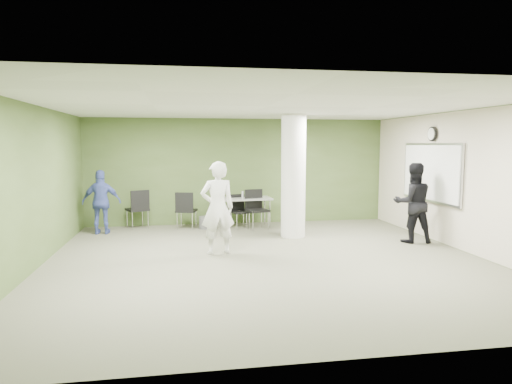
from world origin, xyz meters
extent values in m
plane|color=#525341|center=(0.00, 0.00, 0.00)|extent=(8.00, 8.00, 0.00)
plane|color=white|center=(0.00, 0.00, 2.80)|extent=(8.00, 8.00, 0.00)
cube|color=#445829|center=(0.00, 4.00, 1.40)|extent=(8.00, 2.80, 0.02)
cube|color=#445829|center=(-4.00, 0.00, 1.40)|extent=(0.02, 8.00, 2.80)
cube|color=beige|center=(4.00, 0.00, 1.40)|extent=(0.02, 8.00, 2.80)
cylinder|color=silver|center=(1.00, 2.00, 1.40)|extent=(0.56, 0.56, 2.80)
cube|color=silver|center=(3.93, 1.20, 1.50)|extent=(0.04, 2.30, 1.30)
cube|color=white|center=(3.91, 1.20, 1.50)|extent=(0.02, 2.20, 1.20)
cylinder|color=black|center=(3.93, 1.20, 2.35)|extent=(0.05, 0.32, 0.32)
cylinder|color=white|center=(3.90, 1.20, 2.35)|extent=(0.02, 0.26, 0.26)
cube|color=gray|center=(-0.07, 3.33, 0.74)|extent=(1.64, 0.78, 0.04)
cylinder|color=silver|center=(-0.78, 3.02, 0.36)|extent=(0.04, 0.04, 0.72)
cylinder|color=silver|center=(0.67, 3.08, 0.36)|extent=(0.04, 0.04, 0.72)
cylinder|color=silver|center=(-0.80, 3.58, 0.36)|extent=(0.04, 0.04, 0.72)
cylinder|color=silver|center=(0.64, 3.64, 0.36)|extent=(0.04, 0.04, 0.72)
cylinder|color=#18492B|center=(-0.50, 3.45, 0.89)|extent=(0.07, 0.07, 0.25)
cylinder|color=#B2B2B7|center=(0.00, 3.26, 0.85)|extent=(0.06, 0.06, 0.18)
cylinder|color=#4C4C4C|center=(-0.97, 3.30, 0.16)|extent=(0.27, 0.27, 0.31)
cube|color=black|center=(-2.64, 3.65, 0.48)|extent=(0.65, 0.65, 0.05)
cube|color=black|center=(-2.54, 3.45, 0.75)|extent=(0.44, 0.23, 0.48)
cylinder|color=silver|center=(-2.54, 3.92, 0.23)|extent=(0.02, 0.02, 0.46)
cylinder|color=silver|center=(-2.91, 3.75, 0.23)|extent=(0.02, 0.02, 0.46)
cylinder|color=silver|center=(-2.37, 3.55, 0.23)|extent=(0.02, 0.02, 0.46)
cylinder|color=silver|center=(-2.74, 3.38, 0.23)|extent=(0.02, 0.02, 0.46)
cube|color=black|center=(-1.41, 3.39, 0.46)|extent=(0.58, 0.58, 0.05)
cube|color=black|center=(-1.47, 3.18, 0.71)|extent=(0.44, 0.16, 0.46)
cylinder|color=silver|center=(-1.17, 3.52, 0.22)|extent=(0.02, 0.02, 0.44)
cylinder|color=silver|center=(-1.55, 3.63, 0.22)|extent=(0.02, 0.02, 0.44)
cylinder|color=silver|center=(-1.27, 3.15, 0.22)|extent=(0.02, 0.02, 0.44)
cylinder|color=silver|center=(-1.65, 3.25, 0.22)|extent=(0.02, 0.02, 0.44)
cube|color=black|center=(-0.06, 3.26, 0.41)|extent=(0.53, 0.53, 0.05)
cube|color=black|center=(-0.12, 3.44, 0.64)|extent=(0.40, 0.15, 0.41)
cylinder|color=silver|center=(-0.18, 3.04, 0.20)|extent=(0.02, 0.02, 0.39)
cylinder|color=silver|center=(0.15, 3.14, 0.20)|extent=(0.02, 0.02, 0.39)
cylinder|color=silver|center=(-0.28, 3.37, 0.20)|extent=(0.02, 0.02, 0.39)
cylinder|color=silver|center=(0.05, 3.48, 0.20)|extent=(0.02, 0.02, 0.39)
cube|color=black|center=(0.33, 2.98, 0.48)|extent=(0.60, 0.60, 0.05)
cube|color=black|center=(0.27, 3.20, 0.75)|extent=(0.47, 0.16, 0.48)
cylinder|color=silver|center=(0.18, 2.73, 0.23)|extent=(0.02, 0.02, 0.46)
cylinder|color=silver|center=(0.58, 2.83, 0.23)|extent=(0.02, 0.02, 0.46)
cylinder|color=silver|center=(0.08, 3.12, 0.23)|extent=(0.02, 0.02, 0.46)
cylinder|color=silver|center=(0.48, 3.23, 0.23)|extent=(0.02, 0.02, 0.46)
imported|color=silver|center=(-0.85, 0.60, 0.90)|extent=(0.71, 0.52, 1.80)
imported|color=black|center=(3.40, 0.96, 0.86)|extent=(0.92, 0.76, 1.73)
imported|color=#3F4F9E|center=(-3.40, 3.05, 0.76)|extent=(0.91, 0.41, 1.52)
camera|label=1|loc=(-1.55, -8.10, 2.13)|focal=32.00mm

